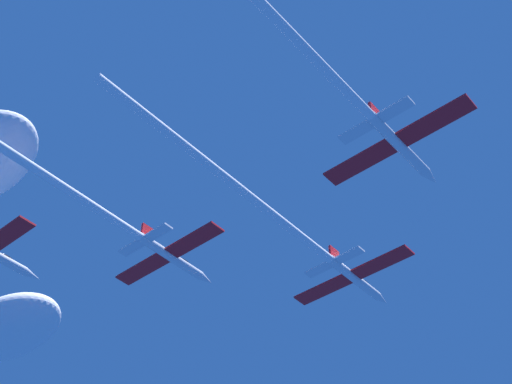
{
  "coord_description": "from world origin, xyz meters",
  "views": [
    {
      "loc": [
        33.19,
        -55.38,
        -46.85
      ],
      "look_at": [
        0.08,
        -16.69,
        -0.0
      ],
      "focal_mm": 50.36,
      "sensor_mm": 36.0,
      "label": 1
    }
  ],
  "objects": [
    {
      "name": "jet_left_wing",
      "position": [
        -14.02,
        -27.27,
        0.53
      ],
      "size": [
        14.75,
        45.89,
        2.44
      ],
      "color": "white"
    },
    {
      "name": "jet_right_wing",
      "position": [
        14.19,
        -25.9,
        -0.56
      ],
      "size": [
        14.75,
        44.72,
        2.44
      ],
      "color": "white"
    },
    {
      "name": "cloud_wispy",
      "position": [
        -43.2,
        -15.26,
        2.97
      ],
      "size": [
        17.51,
        9.63,
        6.13
      ],
      "primitive_type": "ellipsoid",
      "color": "white"
    },
    {
      "name": "jet_lead",
      "position": [
        -0.54,
        -10.96,
        -0.35
      ],
      "size": [
        14.75,
        43.19,
        2.44
      ],
      "color": "white"
    }
  ]
}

